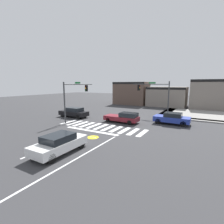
% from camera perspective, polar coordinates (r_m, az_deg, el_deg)
% --- Properties ---
extents(ground_plane, '(120.00, 120.00, 0.00)m').
position_cam_1_polar(ground_plane, '(23.79, 2.18, -2.71)').
color(ground_plane, '#353538').
extents(crosswalk_near, '(10.94, 2.89, 0.01)m').
position_cam_1_polar(crosswalk_near, '(20.01, -3.80, -5.08)').
color(crosswalk_near, silver).
rests_on(crosswalk_near, ground_plane).
extents(lane_markings, '(6.80, 18.75, 0.01)m').
position_cam_1_polar(lane_markings, '(14.19, -15.62, -11.65)').
color(lane_markings, white).
rests_on(lane_markings, ground_plane).
extents(bike_detector_marking, '(1.13, 1.13, 0.01)m').
position_cam_1_polar(bike_detector_marking, '(16.24, -6.56, -8.62)').
color(bike_detector_marking, yellow).
rests_on(bike_detector_marking, ground_plane).
extents(curb_corner_northeast, '(10.00, 10.60, 0.15)m').
position_cam_1_polar(curb_corner_northeast, '(30.54, 25.08, -0.73)').
color(curb_corner_northeast, gray).
rests_on(curb_corner_northeast, ground_plane).
extents(storefront_row, '(24.69, 6.49, 5.97)m').
position_cam_1_polar(storefront_row, '(40.39, 17.84, 5.73)').
color(storefront_row, brown).
rests_on(storefront_row, ground_plane).
extents(traffic_signal_southwest, '(0.32, 5.99, 5.36)m').
position_cam_1_polar(traffic_signal_southwest, '(23.69, -12.36, 6.32)').
color(traffic_signal_southwest, '#383A3D').
rests_on(traffic_signal_southwest, ground_plane).
extents(traffic_signal_northeast, '(5.99, 0.32, 5.51)m').
position_cam_1_polar(traffic_signal_northeast, '(27.67, 14.33, 6.75)').
color(traffic_signal_northeast, '#383A3D').
rests_on(traffic_signal_northeast, ground_plane).
extents(car_maroon, '(4.60, 1.79, 1.39)m').
position_cam_1_polar(car_maroon, '(22.04, 3.89, -1.86)').
color(car_maroon, maroon).
rests_on(car_maroon, ground_plane).
extents(car_black, '(4.68, 1.82, 1.50)m').
position_cam_1_polar(car_black, '(26.28, -12.97, -0.07)').
color(car_black, black).
rests_on(car_black, ground_plane).
extents(car_white, '(1.82, 4.34, 1.42)m').
position_cam_1_polar(car_white, '(13.06, -17.63, -10.22)').
color(car_white, white).
rests_on(car_white, ground_plane).
extents(car_blue, '(4.37, 1.91, 1.47)m').
position_cam_1_polar(car_blue, '(22.47, 19.90, -2.03)').
color(car_blue, '#23389E').
rests_on(car_blue, ground_plane).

